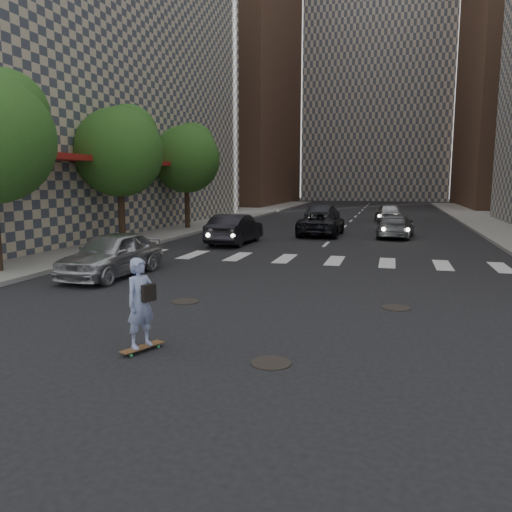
{
  "coord_description": "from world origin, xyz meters",
  "views": [
    {
      "loc": [
        3.12,
        -10.51,
        3.13
      ],
      "look_at": [
        -0.06,
        1.11,
        1.3
      ],
      "focal_mm": 35.0,
      "sensor_mm": 36.0,
      "label": 1
    }
  ],
  "objects": [
    {
      "name": "traffic_car_d",
      "position": [
        2.81,
        28.0,
        0.73
      ],
      "size": [
        2.24,
        4.47,
        1.46
      ],
      "primitive_type": "imported",
      "rotation": [
        0.0,
        0.0,
        3.26
      ],
      "color": "#A3A5AA",
      "rests_on": "ground"
    },
    {
      "name": "tower_left",
      "position": [
        -20.0,
        55.0,
        20.0
      ],
      "size": [
        18.0,
        24.0,
        40.0
      ],
      "primitive_type": "cube",
      "color": "brown",
      "rests_on": "ground"
    },
    {
      "name": "tree_b",
      "position": [
        -9.45,
        11.14,
        4.65
      ],
      "size": [
        4.2,
        4.2,
        6.6
      ],
      "color": "#382619",
      "rests_on": "sidewalk_left"
    },
    {
      "name": "building_left",
      "position": [
        -18.49,
        18.48,
        12.48
      ],
      "size": [
        16.4,
        33.0,
        25.0
      ],
      "color": "tan",
      "rests_on": "ground"
    },
    {
      "name": "manhole_c",
      "position": [
        3.3,
        2.0,
        0.01
      ],
      "size": [
        0.7,
        0.7,
        0.02
      ],
      "primitive_type": "cylinder",
      "color": "black",
      "rests_on": "ground"
    },
    {
      "name": "manhole_a",
      "position": [
        1.2,
        -2.5,
        0.01
      ],
      "size": [
        0.7,
        0.7,
        0.02
      ],
      "primitive_type": "cylinder",
      "color": "black",
      "rests_on": "ground"
    },
    {
      "name": "sidewalk_left",
      "position": [
        -14.5,
        20.0,
        0.07
      ],
      "size": [
        13.0,
        80.0,
        0.15
      ],
      "primitive_type": "cube",
      "color": "gray",
      "rests_on": "ground"
    },
    {
      "name": "traffic_car_c",
      "position": [
        -0.8,
        18.0,
        0.68
      ],
      "size": [
        2.32,
        4.89,
        1.35
      ],
      "primitive_type": "imported",
      "rotation": [
        0.0,
        0.0,
        3.13
      ],
      "color": "black",
      "rests_on": "ground"
    },
    {
      "name": "traffic_car_a",
      "position": [
        -4.39,
        13.0,
        0.74
      ],
      "size": [
        1.73,
        4.57,
        1.49
      ],
      "primitive_type": "imported",
      "rotation": [
        0.0,
        0.0,
        3.11
      ],
      "color": "black",
      "rests_on": "ground"
    },
    {
      "name": "silver_sedan",
      "position": [
        -5.71,
        3.83,
        0.74
      ],
      "size": [
        1.97,
        4.42,
        1.48
      ],
      "primitive_type": "imported",
      "rotation": [
        0.0,
        0.0,
        -0.05
      ],
      "color": "#A9ACB0",
      "rests_on": "ground"
    },
    {
      "name": "traffic_car_e",
      "position": [
        -1.51,
        24.0,
        0.72
      ],
      "size": [
        1.94,
        4.51,
        1.44
      ],
      "primitive_type": "imported",
      "rotation": [
        0.0,
        0.0,
        3.04
      ],
      "color": "black",
      "rests_on": "ground"
    },
    {
      "name": "tree_c",
      "position": [
        -9.45,
        19.14,
        4.65
      ],
      "size": [
        4.2,
        4.2,
        6.6
      ],
      "color": "#382619",
      "rests_on": "sidewalk_left"
    },
    {
      "name": "manhole_b",
      "position": [
        -2.0,
        1.2,
        0.01
      ],
      "size": [
        0.7,
        0.7,
        0.02
      ],
      "primitive_type": "cylinder",
      "color": "black",
      "rests_on": "ground"
    },
    {
      "name": "tower_center",
      "position": [
        0.0,
        78.0,
        24.0
      ],
      "size": [
        22.0,
        20.0,
        48.0
      ],
      "primitive_type": "cube",
      "color": "#ADA08E",
      "rests_on": "ground"
    },
    {
      "name": "ground",
      "position": [
        0.0,
        0.0,
        0.0
      ],
      "size": [
        160.0,
        160.0,
        0.0
      ],
      "primitive_type": "plane",
      "color": "black",
      "rests_on": "ground"
    },
    {
      "name": "skateboarder",
      "position": [
        -1.24,
        -2.53,
        0.92
      ],
      "size": [
        0.6,
        0.89,
        1.75
      ],
      "rotation": [
        0.0,
        0.0,
        -0.41
      ],
      "color": "brown",
      "rests_on": "ground"
    },
    {
      "name": "traffic_car_b",
      "position": [
        3.3,
        18.09,
        0.64
      ],
      "size": [
        2.23,
        4.59,
        1.29
      ],
      "primitive_type": "imported",
      "rotation": [
        0.0,
        0.0,
        3.04
      ],
      "color": "#5C5F64",
      "rests_on": "ground"
    }
  ]
}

